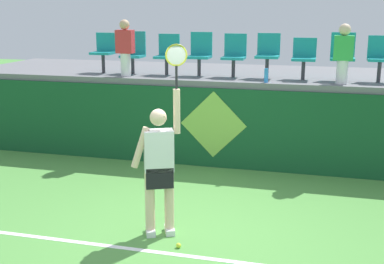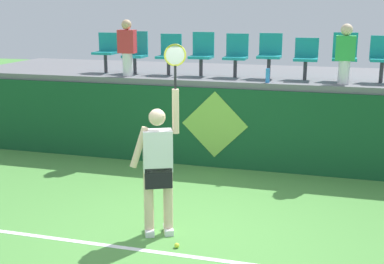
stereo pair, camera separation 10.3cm
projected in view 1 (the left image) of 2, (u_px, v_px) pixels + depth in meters
ground_plane at (182, 231)px, 6.93m from camera, size 40.00×40.00×0.00m
court_back_wall at (225, 128)px, 9.57m from camera, size 11.65×0.20×1.53m
spectator_platform at (239, 75)px, 10.75m from camera, size 11.65×3.04×0.12m
court_baseline_stripe at (167, 253)px, 6.30m from camera, size 10.48×0.08×0.01m
tennis_player at (159, 165)px, 6.64m from camera, size 0.71×0.39×2.55m
tennis_ball at (178, 245)px, 6.45m from camera, size 0.07×0.07×0.07m
water_bottle at (266, 76)px, 9.21m from camera, size 0.07×0.07×0.26m
stadium_chair_0 at (104, 50)px, 10.58m from camera, size 0.44×0.42×0.82m
stadium_chair_1 at (134, 51)px, 10.43m from camera, size 0.44×0.42×0.86m
stadium_chair_2 at (168, 53)px, 10.25m from camera, size 0.44×0.42×0.81m
stadium_chair_3 at (200, 52)px, 10.08m from camera, size 0.44×0.42×0.86m
stadium_chair_4 at (234, 53)px, 9.91m from camera, size 0.44×0.42×0.84m
stadium_chair_5 at (268, 53)px, 9.74m from camera, size 0.44×0.42×0.85m
stadium_chair_6 at (304, 56)px, 9.57m from camera, size 0.44×0.42×0.78m
stadium_chair_7 at (342, 54)px, 9.40m from camera, size 0.44×0.42×0.89m
stadium_chair_8 at (380, 56)px, 9.23m from camera, size 0.44×0.42×0.84m
spectator_0 at (343, 52)px, 8.98m from camera, size 0.34×0.21×1.06m
spectator_1 at (125, 47)px, 9.97m from camera, size 0.34×0.20×1.11m
wall_signage_mount at (213, 167)px, 9.71m from camera, size 1.27×0.01×1.48m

